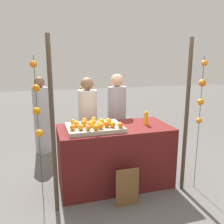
# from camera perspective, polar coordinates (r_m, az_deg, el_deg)

# --- Properties ---
(ground_plane) EXTENTS (24.00, 24.00, 0.00)m
(ground_plane) POSITION_cam_1_polar(r_m,az_deg,el_deg) (4.03, 0.63, -16.39)
(ground_plane) COLOR #565451
(stall_counter) EXTENTS (1.71, 0.84, 0.93)m
(stall_counter) POSITION_cam_1_polar(r_m,az_deg,el_deg) (3.83, 0.64, -10.27)
(stall_counter) COLOR #5B1919
(stall_counter) RESTS_ON ground_plane
(orange_tray) EXTENTS (0.80, 0.60, 0.06)m
(orange_tray) POSITION_cam_1_polar(r_m,az_deg,el_deg) (3.54, -4.18, -3.68)
(orange_tray) COLOR #B2AD99
(orange_tray) RESTS_ON stall_counter
(orange_0) EXTENTS (0.08, 0.08, 0.08)m
(orange_0) POSITION_cam_1_polar(r_m,az_deg,el_deg) (3.32, -7.39, -3.59)
(orange_0) COLOR orange
(orange_0) RESTS_ON orange_tray
(orange_1) EXTENTS (0.08, 0.08, 0.08)m
(orange_1) POSITION_cam_1_polar(r_m,az_deg,el_deg) (3.71, -4.34, -1.79)
(orange_1) COLOR orange
(orange_1) RESTS_ON orange_tray
(orange_2) EXTENTS (0.09, 0.09, 0.09)m
(orange_2) POSITION_cam_1_polar(r_m,az_deg,el_deg) (3.59, -2.50, -2.21)
(orange_2) COLOR orange
(orange_2) RESTS_ON orange_tray
(orange_3) EXTENTS (0.08, 0.08, 0.08)m
(orange_3) POSITION_cam_1_polar(r_m,az_deg,el_deg) (3.33, -9.32, -3.63)
(orange_3) COLOR orange
(orange_3) RESTS_ON orange_tray
(orange_4) EXTENTS (0.09, 0.09, 0.09)m
(orange_4) POSITION_cam_1_polar(r_m,az_deg,el_deg) (3.49, -8.56, -2.76)
(orange_4) COLOR orange
(orange_4) RESTS_ON orange_tray
(orange_5) EXTENTS (0.09, 0.09, 0.09)m
(orange_5) POSITION_cam_1_polar(r_m,az_deg,el_deg) (3.51, -6.67, -2.61)
(orange_5) COLOR orange
(orange_5) RESTS_ON orange_tray
(orange_6) EXTENTS (0.08, 0.08, 0.08)m
(orange_6) POSITION_cam_1_polar(r_m,az_deg,el_deg) (3.61, -9.19, -2.35)
(orange_6) COLOR orange
(orange_6) RESTS_ON orange_tray
(orange_7) EXTENTS (0.09, 0.09, 0.09)m
(orange_7) POSITION_cam_1_polar(r_m,az_deg,el_deg) (3.35, -2.67, -3.28)
(orange_7) COLOR orange
(orange_7) RESTS_ON orange_tray
(orange_8) EXTENTS (0.09, 0.09, 0.09)m
(orange_8) POSITION_cam_1_polar(r_m,az_deg,el_deg) (3.58, -0.84, -2.19)
(orange_8) COLOR orange
(orange_8) RESTS_ON orange_tray
(orange_9) EXTENTS (0.08, 0.08, 0.08)m
(orange_9) POSITION_cam_1_polar(r_m,az_deg,el_deg) (3.46, -2.99, -2.84)
(orange_9) COLOR orange
(orange_9) RESTS_ON orange_tray
(orange_10) EXTENTS (0.09, 0.09, 0.09)m
(orange_10) POSITION_cam_1_polar(r_m,az_deg,el_deg) (3.52, -4.61, -2.52)
(orange_10) COLOR orange
(orange_10) RESTS_ON orange_tray
(orange_11) EXTENTS (0.08, 0.08, 0.08)m
(orange_11) POSITION_cam_1_polar(r_m,az_deg,el_deg) (3.65, -6.52, -2.05)
(orange_11) COLOR orange
(orange_11) RESTS_ON orange_tray
(orange_12) EXTENTS (0.09, 0.09, 0.09)m
(orange_12) POSITION_cam_1_polar(r_m,az_deg,el_deg) (3.44, -5.18, -2.90)
(orange_12) COLOR orange
(orange_12) RESTS_ON orange_tray
(orange_13) EXTENTS (0.08, 0.08, 0.08)m
(orange_13) POSITION_cam_1_polar(r_m,az_deg,el_deg) (3.40, 1.93, -3.11)
(orange_13) COLOR orange
(orange_13) RESTS_ON orange_tray
(orange_14) EXTENTS (0.09, 0.09, 0.09)m
(orange_14) POSITION_cam_1_polar(r_m,az_deg,el_deg) (3.42, 0.17, -2.97)
(orange_14) COLOR orange
(orange_14) RESTS_ON orange_tray
(orange_15) EXTENTS (0.08, 0.08, 0.08)m
(orange_15) POSITION_cam_1_polar(r_m,az_deg,el_deg) (3.29, -5.70, -3.74)
(orange_15) COLOR orange
(orange_15) RESTS_ON orange_tray
(orange_16) EXTENTS (0.09, 0.09, 0.09)m
(orange_16) POSITION_cam_1_polar(r_m,az_deg,el_deg) (3.43, -1.22, -2.86)
(orange_16) COLOR orange
(orange_16) RESTS_ON orange_tray
(orange_17) EXTENTS (0.08, 0.08, 0.08)m
(orange_17) POSITION_cam_1_polar(r_m,az_deg,el_deg) (3.29, -3.86, -3.67)
(orange_17) COLOR orange
(orange_17) RESTS_ON orange_tray
(juice_bottle) EXTENTS (0.07, 0.07, 0.22)m
(juice_bottle) POSITION_cam_1_polar(r_m,az_deg,el_deg) (3.79, 8.09, -1.49)
(juice_bottle) COLOR orange
(juice_bottle) RESTS_ON stall_counter
(chalkboard_sign) EXTENTS (0.32, 0.03, 0.54)m
(chalkboard_sign) POSITION_cam_1_polar(r_m,az_deg,el_deg) (3.38, 3.62, -17.47)
(chalkboard_sign) COLOR brown
(chalkboard_sign) RESTS_ON ground_plane
(vendor_left) EXTENTS (0.33, 0.33, 1.64)m
(vendor_left) POSITION_cam_1_polar(r_m,az_deg,el_deg) (4.32, -5.70, -3.47)
(vendor_left) COLOR beige
(vendor_left) RESTS_ON ground_plane
(vendor_right) EXTENTS (0.34, 0.34, 1.68)m
(vendor_right) POSITION_cam_1_polar(r_m,az_deg,el_deg) (4.48, 1.15, -2.52)
(vendor_right) COLOR #99999E
(vendor_right) RESTS_ON ground_plane
(crowd_person_0) EXTENTS (0.30, 0.30, 1.52)m
(crowd_person_0) POSITION_cam_1_polar(r_m,az_deg,el_deg) (5.67, -5.95, -0.14)
(crowd_person_0) COLOR tan
(crowd_person_0) RESTS_ON ground_plane
(crowd_person_1) EXTENTS (0.32, 0.32, 1.60)m
(crowd_person_1) POSITION_cam_1_polar(r_m,az_deg,el_deg) (5.20, -16.31, -1.36)
(crowd_person_1) COLOR #99999E
(crowd_person_1) RESTS_ON ground_plane
(crowd_person_2) EXTENTS (0.32, 0.32, 1.59)m
(crowd_person_2) POSITION_cam_1_polar(r_m,az_deg,el_deg) (5.57, 0.88, 0.04)
(crowd_person_2) COLOR maroon
(crowd_person_2) RESTS_ON ground_plane
(canopy_post_left) EXTENTS (0.06, 0.06, 2.23)m
(canopy_post_left) POSITION_cam_1_polar(r_m,az_deg,el_deg) (3.03, -13.85, -3.84)
(canopy_post_left) COLOR #473828
(canopy_post_left) RESTS_ON ground_plane
(canopy_post_right) EXTENTS (0.06, 0.06, 2.23)m
(canopy_post_right) POSITION_cam_1_polar(r_m,az_deg,el_deg) (3.61, 17.21, -1.38)
(canopy_post_right) COLOR #473828
(canopy_post_right) RESTS_ON ground_plane
(garland_strand_left) EXTENTS (0.11, 0.11, 1.99)m
(garland_strand_left) POSITION_cam_1_polar(r_m,az_deg,el_deg) (2.98, -17.39, 1.44)
(garland_strand_left) COLOR #2D4C23
(garland_strand_left) RESTS_ON ground_plane
(garland_strand_right) EXTENTS (0.10, 0.11, 1.99)m
(garland_strand_right) POSITION_cam_1_polar(r_m,az_deg,el_deg) (3.65, 20.48, 4.47)
(garland_strand_right) COLOR #2D4C23
(garland_strand_right) RESTS_ON ground_plane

